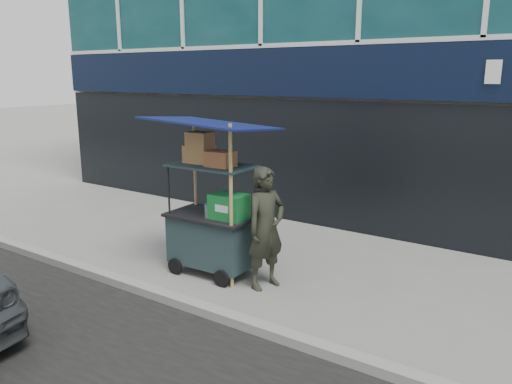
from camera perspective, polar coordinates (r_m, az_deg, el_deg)
The scene contains 4 objects.
ground at distance 6.39m, azimuth -3.89°, elevation -13.35°, with size 80.00×80.00×0.00m, color slate.
curb at distance 6.23m, azimuth -5.06°, elevation -13.52°, with size 80.00×0.18×0.12m, color gray.
vendor_cart at distance 7.26m, azimuth -4.92°, elevation -3.20°, with size 1.74×1.24×2.30m.
vendor_man at distance 6.75m, azimuth 1.15°, elevation -4.15°, with size 0.61×0.40×1.68m, color black.
Camera 1 is at (3.54, -4.49, 2.86)m, focal length 35.00 mm.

